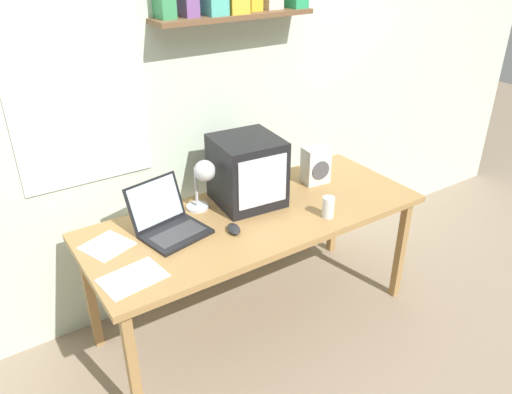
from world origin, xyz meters
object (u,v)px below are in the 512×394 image
(corner_desk, at_px, (256,223))
(open_notebook, at_px, (133,278))
(desk_lamp, at_px, (203,176))
(space_heater, at_px, (316,165))
(laptop, at_px, (167,220))
(crt_monitor, at_px, (247,171))
(computer_mouse, at_px, (234,229))
(loose_paper_near_laptop, at_px, (107,246))
(juice_glass, at_px, (328,208))

(corner_desk, relative_size, open_notebook, 6.28)
(desk_lamp, bearing_deg, open_notebook, -168.16)
(space_heater, relative_size, open_notebook, 0.75)
(laptop, xyz_separation_m, space_heater, (0.96, 0.02, 0.05))
(corner_desk, bearing_deg, crt_monitor, 75.05)
(laptop, distance_m, open_notebook, 0.40)
(desk_lamp, height_order, open_notebook, desk_lamp)
(crt_monitor, bearing_deg, computer_mouse, -129.35)
(corner_desk, relative_size, desk_lamp, 6.14)
(corner_desk, xyz_separation_m, crt_monitor, (0.04, 0.14, 0.24))
(desk_lamp, height_order, loose_paper_near_laptop, desk_lamp)
(corner_desk, height_order, space_heater, space_heater)
(crt_monitor, xyz_separation_m, open_notebook, (-0.78, -0.31, -0.18))
(juice_glass, bearing_deg, desk_lamp, 141.46)
(laptop, relative_size, desk_lamp, 1.24)
(juice_glass, distance_m, computer_mouse, 0.51)
(crt_monitor, xyz_separation_m, loose_paper_near_laptop, (-0.79, -0.01, -0.18))
(desk_lamp, height_order, computer_mouse, desk_lamp)
(space_heater, bearing_deg, computer_mouse, -155.81)
(desk_lamp, bearing_deg, laptop, 174.99)
(laptop, bearing_deg, juice_glass, -35.67)
(laptop, bearing_deg, loose_paper_near_laptop, 162.18)
(space_heater, distance_m, open_notebook, 1.28)
(juice_glass, bearing_deg, corner_desk, 142.25)
(open_notebook, bearing_deg, juice_glass, -3.28)
(open_notebook, bearing_deg, desk_lamp, 32.48)
(loose_paper_near_laptop, height_order, open_notebook, same)
(corner_desk, bearing_deg, desk_lamp, 140.37)
(computer_mouse, bearing_deg, open_notebook, -171.54)
(laptop, bearing_deg, corner_desk, -24.59)
(crt_monitor, height_order, loose_paper_near_laptop, crt_monitor)
(crt_monitor, distance_m, space_heater, 0.47)
(laptop, distance_m, juice_glass, 0.82)
(laptop, xyz_separation_m, open_notebook, (-0.29, -0.27, -0.06))
(juice_glass, distance_m, open_notebook, 1.04)
(corner_desk, relative_size, crt_monitor, 4.82)
(laptop, height_order, loose_paper_near_laptop, laptop)
(laptop, height_order, open_notebook, laptop)
(laptop, xyz_separation_m, computer_mouse, (0.27, -0.19, -0.05))
(space_heater, bearing_deg, laptop, -171.53)
(computer_mouse, relative_size, open_notebook, 0.41)
(space_heater, bearing_deg, crt_monitor, -175.43)
(desk_lamp, bearing_deg, computer_mouse, -106.38)
(laptop, relative_size, juice_glass, 3.25)
(desk_lamp, distance_m, juice_glass, 0.66)
(corner_desk, xyz_separation_m, desk_lamp, (-0.21, 0.17, 0.26))
(desk_lamp, relative_size, space_heater, 1.36)
(corner_desk, bearing_deg, laptop, 167.28)
(crt_monitor, height_order, space_heater, crt_monitor)
(juice_glass, height_order, computer_mouse, juice_glass)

